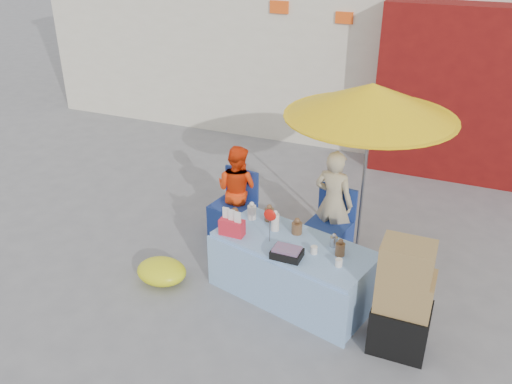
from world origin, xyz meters
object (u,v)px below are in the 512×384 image
at_px(chair_left, 233,217).
at_px(umbrella, 371,101).
at_px(vendor_beige, 333,203).
at_px(market_table, 293,268).
at_px(box_stack, 403,302).
at_px(chair_right, 328,237).
at_px(vendor_orange, 237,189).

relative_size(chair_left, umbrella, 0.41).
bearing_deg(umbrella, vendor_beige, -153.43).
height_order(market_table, box_stack, box_stack).
distance_m(market_table, vendor_beige, 1.08).
bearing_deg(vendor_beige, umbrella, -144.01).
height_order(chair_right, umbrella, umbrella).
bearing_deg(box_stack, umbrella, 115.94).
distance_m(chair_left, vendor_orange, 0.36).
distance_m(chair_left, box_stack, 2.64).
relative_size(vendor_beige, umbrella, 0.63).
relative_size(market_table, chair_right, 2.19).
bearing_deg(chair_right, box_stack, -40.81).
relative_size(vendor_orange, vendor_beige, 0.90).
height_order(chair_right, vendor_beige, vendor_beige).
relative_size(chair_right, vendor_beige, 0.65).
bearing_deg(umbrella, vendor_orange, -174.47).
bearing_deg(vendor_orange, chair_right, -176.70).
distance_m(market_table, chair_right, 0.90).
xyz_separation_m(market_table, box_stack, (1.19, -0.38, 0.20)).
bearing_deg(box_stack, market_table, 162.45).
bearing_deg(market_table, vendor_orange, 152.12).
xyz_separation_m(chair_right, vendor_beige, (-0.00, 0.13, 0.40)).
distance_m(vendor_beige, box_stack, 1.75).
height_order(market_table, vendor_orange, vendor_orange).
distance_m(vendor_beige, umbrella, 1.28).
xyz_separation_m(vendor_orange, box_stack, (2.30, -1.40, -0.05)).
xyz_separation_m(vendor_orange, vendor_beige, (1.25, 0.00, 0.07)).
bearing_deg(chair_left, umbrella, 19.84).
relative_size(market_table, umbrella, 0.89).
bearing_deg(chair_left, market_table, -29.13).
xyz_separation_m(chair_left, chair_right, (1.25, 0.00, 0.00)).
height_order(market_table, vendor_beige, vendor_beige).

